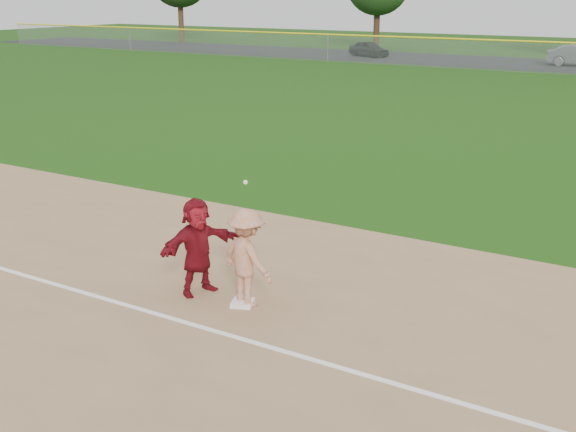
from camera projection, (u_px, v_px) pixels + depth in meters
The scene contains 6 objects.
ground at pixel (241, 313), 12.03m from camera, with size 160.00×160.00×0.00m, color #1B460D.
foul_line at pixel (212, 330), 11.37m from camera, with size 60.00×0.10×0.01m, color white.
first_base at pixel (243, 303), 12.28m from camera, with size 0.35×0.35×0.08m, color white.
base_runner at pixel (197, 246), 12.57m from camera, with size 1.61×0.51×1.73m, color maroon.
car_left at pixel (369, 49), 58.38m from camera, with size 1.47×3.64×1.24m, color black.
first_base_play at pixel (247, 258), 12.06m from camera, with size 1.23×0.90×2.27m.
Camera 1 is at (6.40, -8.98, 5.15)m, focal length 45.00 mm.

